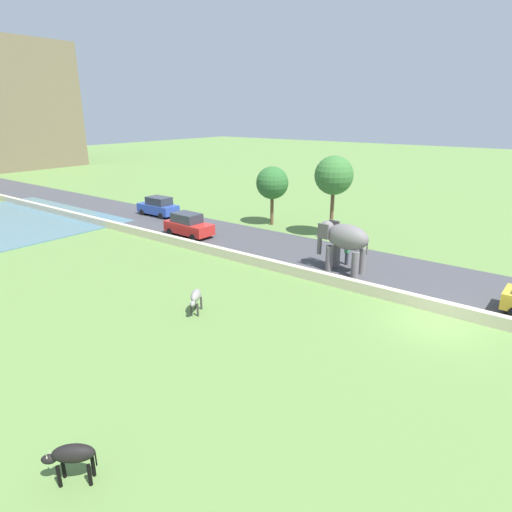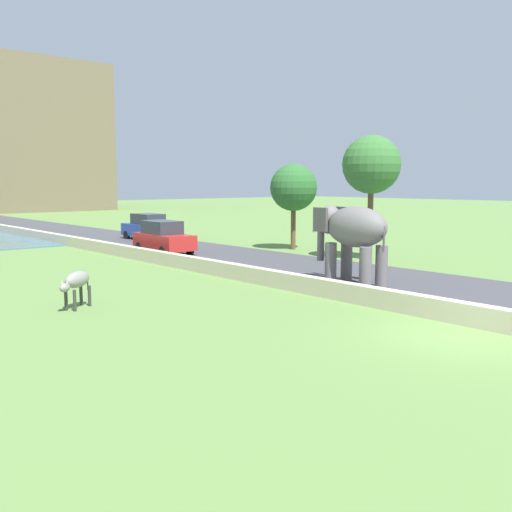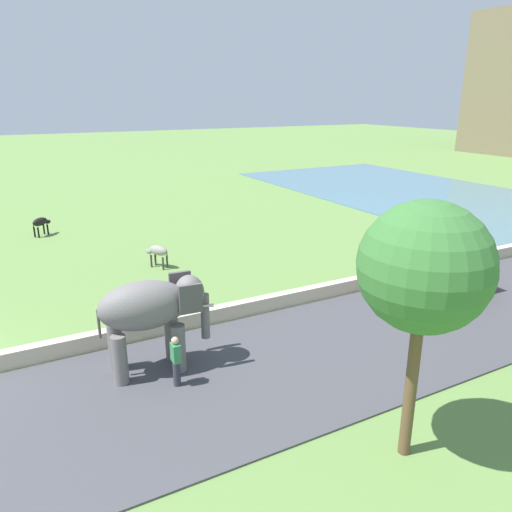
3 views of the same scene
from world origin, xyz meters
name	(u,v)px [view 1 (image 1 of 3)]	position (x,y,z in m)	size (l,w,h in m)	color
ground_plane	(436,323)	(0.00, 0.00, 0.00)	(220.00, 220.00, 0.00)	#608442
road_surface	(199,231)	(5.00, 20.00, 0.03)	(7.00, 120.00, 0.06)	#424247
barrier_wall	(181,242)	(1.20, 18.00, 0.31)	(0.40, 110.00, 0.61)	beige
elephant	(344,239)	(3.44, 6.49, 2.04)	(1.61, 3.52, 2.99)	slate
person_beside_elephant	(347,252)	(4.66, 6.77, 0.87)	(0.36, 0.22, 1.63)	#33333D
car_blue	(158,207)	(6.57, 26.64, 0.90)	(1.81, 4.01, 1.80)	#2D4CA8
car_red	(188,225)	(3.43, 19.52, 0.90)	(1.92, 4.06, 1.80)	red
cow_grey	(196,297)	(-5.92, 9.49, 0.84)	(1.36, 1.01, 1.15)	gray
cow_black	(72,455)	(-15.02, 4.92, 0.84)	(1.16, 1.27, 1.15)	black
tree_near	(272,183)	(10.29, 16.48, 3.55)	(2.70, 2.70, 4.92)	brown
tree_mid	(334,176)	(9.88, 10.65, 4.70)	(2.87, 2.87, 6.17)	brown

